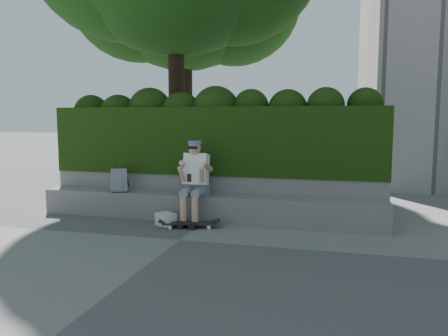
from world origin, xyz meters
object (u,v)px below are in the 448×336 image
(backpack_ground, at_px, (166,219))
(backpack_plaid, at_px, (119,180))
(skateboard, at_px, (190,223))
(person, at_px, (195,178))

(backpack_ground, bearing_deg, backpack_plaid, -167.10)
(skateboard, relative_size, backpack_ground, 2.83)
(backpack_ground, bearing_deg, skateboard, 29.14)
(skateboard, relative_size, backpack_plaid, 2.20)
(skateboard, xyz_separation_m, backpack_ground, (-0.42, 0.04, 0.03))
(person, distance_m, skateboard, 0.77)
(backpack_plaid, bearing_deg, skateboard, -46.36)
(backpack_plaid, distance_m, backpack_ground, 1.25)
(person, bearing_deg, skateboard, -85.78)
(backpack_plaid, bearing_deg, person, -32.84)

